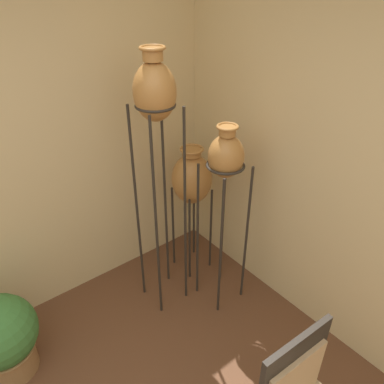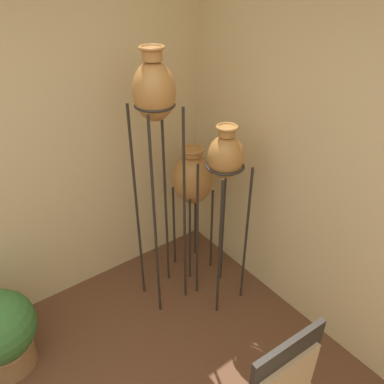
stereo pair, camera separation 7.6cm
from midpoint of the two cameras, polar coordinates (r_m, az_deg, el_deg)
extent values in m
cylinder|color=#28231E|center=(2.69, -4.83, -5.49)|extent=(0.02, 0.02, 1.69)
cylinder|color=#28231E|center=(2.81, -0.37, -3.60)|extent=(0.02, 0.02, 1.69)
cylinder|color=#28231E|center=(2.88, -7.62, -2.97)|extent=(0.02, 0.02, 1.69)
cylinder|color=#28231E|center=(2.99, -3.34, -1.31)|extent=(0.02, 0.02, 1.69)
torus|color=#28231E|center=(2.46, -4.79, 13.08)|extent=(0.27, 0.27, 0.02)
ellipsoid|color=#A87038|center=(2.43, -4.88, 14.98)|extent=(0.28, 0.28, 0.38)
cylinder|color=#A87038|center=(2.38, -5.13, 20.21)|extent=(0.12, 0.12, 0.07)
torus|color=#A87038|center=(2.37, -5.18, 21.09)|extent=(0.16, 0.16, 0.02)
cylinder|color=#28231E|center=(2.82, 4.98, -9.15)|extent=(0.02, 0.02, 1.25)
cylinder|color=#28231E|center=(2.97, 8.95, -7.03)|extent=(0.02, 0.02, 1.25)
cylinder|color=#28231E|center=(2.98, 1.53, -6.46)|extent=(0.02, 0.02, 1.25)
cylinder|color=#28231E|center=(3.13, 5.46, -4.60)|extent=(0.02, 0.02, 1.25)
torus|color=#28231E|center=(2.63, 5.89, 3.98)|extent=(0.28, 0.28, 0.02)
ellipsoid|color=#A87038|center=(2.60, 5.97, 5.35)|extent=(0.25, 0.25, 0.31)
cylinder|color=#A87038|center=(2.53, 6.20, 9.16)|extent=(0.11, 0.11, 0.06)
torus|color=#A87038|center=(2.51, 6.24, 9.80)|extent=(0.15, 0.15, 0.02)
cylinder|color=#28231E|center=(3.25, 0.36, -7.42)|extent=(0.02, 0.02, 0.83)
cylinder|color=#28231E|center=(3.37, 3.64, -5.86)|extent=(0.02, 0.02, 0.83)
cylinder|color=#28231E|center=(3.40, -2.11, -5.37)|extent=(0.02, 0.02, 0.83)
cylinder|color=#28231E|center=(3.52, 1.11, -3.96)|extent=(0.02, 0.02, 0.83)
torus|color=#28231E|center=(3.15, 0.80, 0.45)|extent=(0.25, 0.25, 0.02)
ellipsoid|color=#A87038|center=(3.10, 0.82, 2.00)|extent=(0.33, 0.33, 0.43)
cylinder|color=#A87038|center=(2.99, 0.85, 6.08)|extent=(0.15, 0.15, 0.05)
torus|color=#A87038|center=(2.97, 0.86, 6.55)|extent=(0.19, 0.19, 0.02)
cube|color=#28231E|center=(2.09, 14.95, -25.42)|extent=(0.45, 0.05, 0.52)
cylinder|color=olive|center=(3.14, -25.45, -21.38)|extent=(0.35, 0.35, 0.21)
torus|color=olive|center=(3.06, -25.93, -20.15)|extent=(0.38, 0.38, 0.02)
camera|label=1|loc=(0.04, -89.24, 0.46)|focal=35.00mm
camera|label=2|loc=(0.04, 90.76, -0.46)|focal=35.00mm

